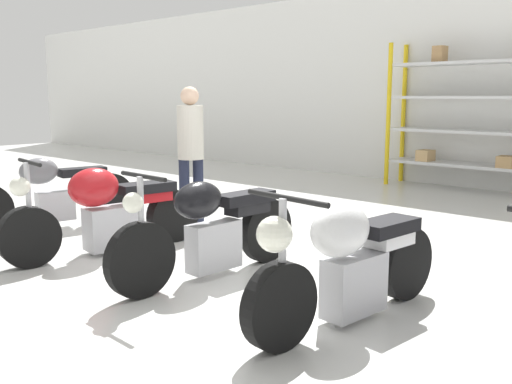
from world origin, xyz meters
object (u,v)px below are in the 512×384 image
Objects in this scene: motorcycle_black at (211,229)px; person_browsing at (191,145)px; motorcycle_white at (349,261)px; shelving_rack at (491,114)px; motorcycle_red at (107,212)px; motorcycle_grey at (50,193)px.

person_browsing is at bearing -124.16° from motorcycle_black.
motorcycle_white is at bearing 90.84° from motorcycle_black.
shelving_rack reaches higher than person_browsing.
person_browsing is at bearing -157.70° from motorcycle_red.
motorcycle_grey is at bearing -84.70° from motorcycle_white.
motorcycle_grey is at bearing -86.83° from motorcycle_black.
motorcycle_red is at bearing -80.49° from motorcycle_black.
shelving_rack is at bearing -178.39° from motorcycle_black.
motorcycle_white is at bearing -77.73° from shelving_rack.
motorcycle_white is at bearing 101.13° from motorcycle_red.
person_browsing is at bearing -107.11° from motorcycle_white.
shelving_rack is at bearing -162.16° from motorcycle_white.
shelving_rack reaches higher than motorcycle_white.
motorcycle_black is at bearing -86.22° from motorcycle_white.
shelving_rack is 6.54m from motorcycle_red.
motorcycle_red is 1.25× the size of person_browsing.
motorcycle_black is 1.46m from motorcycle_white.
motorcycle_black is 1.21× the size of person_browsing.
motorcycle_white is 3.47m from person_browsing.
person_browsing reaches higher than motorcycle_white.
motorcycle_black and motorcycle_white have the same top height.
motorcycle_grey is (-2.88, -6.17, -0.85)m from shelving_rack.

